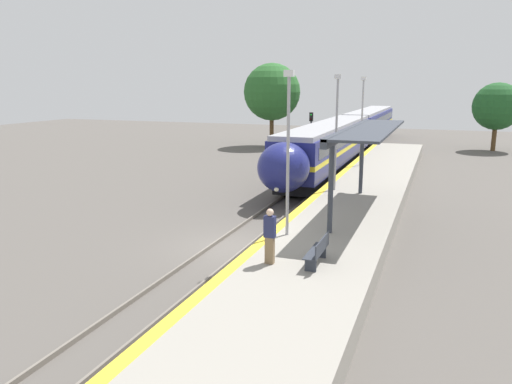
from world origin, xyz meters
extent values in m
plane|color=#56514C|center=(0.00, 0.00, 0.00)|extent=(120.00, 120.00, 0.00)
cube|color=slate|center=(-0.72, 0.00, 0.07)|extent=(0.08, 90.00, 0.15)
cube|color=slate|center=(0.72, 0.00, 0.07)|extent=(0.08, 90.00, 0.15)
cube|color=black|center=(0.00, 18.56, 0.60)|extent=(2.54, 19.08, 0.76)
cube|color=navy|center=(0.00, 18.56, 1.41)|extent=(2.88, 20.73, 0.85)
cube|color=yellow|center=(0.00, 18.56, 1.98)|extent=(2.90, 20.73, 0.29)
cube|color=navy|center=(0.00, 18.56, 2.77)|extent=(2.88, 20.73, 1.29)
cube|color=black|center=(0.00, 18.56, 2.70)|extent=(2.91, 19.08, 0.71)
cube|color=#9E9EA3|center=(0.00, 18.56, 3.56)|extent=(2.59, 20.73, 0.30)
cylinder|color=black|center=(-0.72, 11.03, 0.46)|extent=(0.12, 0.91, 0.91)
cylinder|color=black|center=(0.72, 11.03, 0.46)|extent=(0.12, 0.91, 0.91)
cylinder|color=black|center=(-0.72, 13.23, 0.46)|extent=(0.12, 0.91, 0.91)
cylinder|color=black|center=(0.72, 13.23, 0.46)|extent=(0.12, 0.91, 0.91)
cylinder|color=black|center=(-0.72, 23.89, 0.46)|extent=(0.12, 0.91, 0.91)
cylinder|color=black|center=(0.72, 23.89, 0.46)|extent=(0.12, 0.91, 0.91)
cylinder|color=black|center=(-0.72, 26.09, 0.46)|extent=(0.12, 0.91, 0.91)
cylinder|color=black|center=(0.72, 26.09, 0.46)|extent=(0.12, 0.91, 0.91)
ellipsoid|color=navy|center=(0.00, 7.12, 2.20)|extent=(2.77, 3.20, 2.67)
ellipsoid|color=black|center=(0.00, 6.72, 2.63)|extent=(2.02, 1.87, 1.36)
sphere|color=#F9F4CC|center=(0.00, 5.92, 1.23)|extent=(0.24, 0.24, 0.24)
cube|color=black|center=(0.00, 40.09, 0.60)|extent=(2.54, 19.08, 0.76)
cube|color=navy|center=(0.00, 40.09, 1.41)|extent=(2.88, 20.73, 0.85)
cube|color=yellow|center=(0.00, 40.09, 1.98)|extent=(2.90, 20.73, 0.29)
cube|color=navy|center=(0.00, 40.09, 2.77)|extent=(2.88, 20.73, 1.29)
cube|color=black|center=(0.00, 40.09, 2.70)|extent=(2.91, 19.08, 0.71)
cube|color=#9E9EA3|center=(0.00, 40.09, 3.56)|extent=(2.59, 20.73, 0.30)
cylinder|color=black|center=(-0.72, 32.57, 0.46)|extent=(0.12, 0.91, 0.91)
cylinder|color=black|center=(0.72, 32.57, 0.46)|extent=(0.12, 0.91, 0.91)
cylinder|color=black|center=(-0.72, 34.77, 0.46)|extent=(0.12, 0.91, 0.91)
cylinder|color=black|center=(0.72, 34.77, 0.46)|extent=(0.12, 0.91, 0.91)
cylinder|color=black|center=(-0.72, 45.42, 0.46)|extent=(0.12, 0.91, 0.91)
cylinder|color=black|center=(0.72, 45.42, 0.46)|extent=(0.12, 0.91, 0.91)
cylinder|color=black|center=(-0.72, 47.62, 0.46)|extent=(0.12, 0.91, 0.91)
cylinder|color=black|center=(0.72, 47.62, 0.46)|extent=(0.12, 0.91, 0.91)
cube|color=gray|center=(3.91, 0.00, 0.45)|extent=(4.45, 64.00, 0.89)
cube|color=yellow|center=(1.89, 0.00, 0.89)|extent=(0.40, 64.00, 0.01)
cube|color=#2D333D|center=(4.28, -3.79, 1.10)|extent=(0.36, 0.06, 0.42)
cube|color=#2D333D|center=(4.28, -2.44, 1.10)|extent=(0.36, 0.06, 0.42)
cube|color=#2D333D|center=(4.28, -3.11, 1.33)|extent=(0.44, 1.79, 0.03)
cube|color=#2D333D|center=(4.48, -3.11, 1.56)|extent=(0.04, 1.79, 0.44)
cube|color=#7F6647|center=(2.87, -3.55, 1.33)|extent=(0.28, 0.20, 0.88)
cube|color=navy|center=(2.87, -3.55, 2.12)|extent=(0.36, 0.22, 0.69)
sphere|color=beige|center=(2.87, -3.55, 2.58)|extent=(0.24, 0.24, 0.24)
cylinder|color=#59595E|center=(-2.15, 21.40, 1.81)|extent=(0.14, 0.14, 3.62)
cube|color=black|center=(-2.15, 21.40, 3.97)|extent=(0.28, 0.20, 0.70)
sphere|color=#1ED833|center=(-2.15, 21.29, 4.14)|extent=(0.14, 0.14, 0.14)
sphere|color=#330A0A|center=(-2.15, 21.29, 3.80)|extent=(0.14, 0.14, 0.14)
cylinder|color=#9E9EA3|center=(2.48, -0.34, 3.84)|extent=(0.12, 0.12, 5.90)
cube|color=silver|center=(2.48, -0.34, 6.91)|extent=(0.36, 0.20, 0.24)
cylinder|color=#9E9EA3|center=(2.48, 8.52, 3.84)|extent=(0.12, 0.12, 5.90)
cube|color=silver|center=(2.48, 8.52, 6.91)|extent=(0.36, 0.20, 0.24)
cylinder|color=#9E9EA3|center=(2.48, 17.39, 3.84)|extent=(0.12, 0.12, 5.90)
cube|color=silver|center=(2.48, 17.39, 6.91)|extent=(0.36, 0.20, 0.24)
cylinder|color=#333842|center=(3.95, 0.48, 2.64)|extent=(0.20, 0.20, 3.50)
cylinder|color=#333842|center=(3.95, 8.11, 2.64)|extent=(0.20, 0.20, 3.50)
cube|color=#333842|center=(3.95, 4.29, 4.49)|extent=(0.24, 10.63, 0.36)
cube|color=#333842|center=(4.85, 4.29, 4.61)|extent=(2.00, 10.63, 0.10)
cylinder|color=brown|center=(-9.26, 32.56, 1.68)|extent=(0.44, 0.44, 3.35)
sphere|color=#286028|center=(-9.26, 32.56, 5.73)|extent=(5.94, 5.94, 5.94)
cylinder|color=brown|center=(12.66, 36.85, 1.27)|extent=(0.44, 0.44, 2.54)
sphere|color=#1E5123|center=(12.66, 36.85, 4.40)|extent=(4.63, 4.63, 4.63)
camera|label=1|loc=(7.76, -17.93, 6.53)|focal=35.00mm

